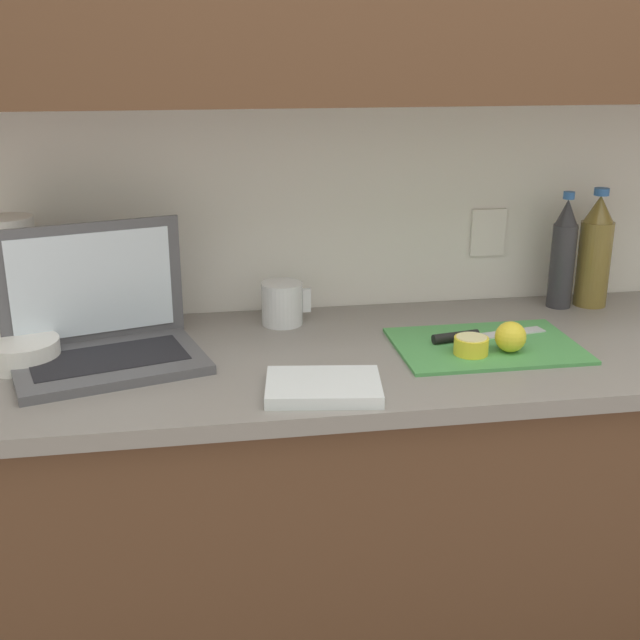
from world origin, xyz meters
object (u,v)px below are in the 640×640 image
object	(u,v)px
bottle_oil_tall	(563,255)
paper_towel_roll	(14,278)
cutting_board	(486,346)
measuring_cup	(282,303)
knife	(469,335)
bottle_green_soda	(595,252)
lemon_half_cut	(471,345)
lemon_whole_beside	(511,337)
laptop	(102,330)
bowl_white	(22,353)

from	to	relation	value
bottle_oil_tall	paper_towel_roll	distance (m)	1.32
cutting_board	measuring_cup	xyz separation A→B (m)	(-0.43, 0.23, 0.05)
knife	bottle_green_soda	world-z (taller)	bottle_green_soda
measuring_cup	bottle_oil_tall	bearing A→B (deg)	1.77
lemon_half_cut	lemon_whole_beside	size ratio (longest dim) A/B	1.10
laptop	cutting_board	distance (m)	0.83
laptop	bottle_green_soda	size ratio (longest dim) A/B	1.47
lemon_whole_beside	measuring_cup	world-z (taller)	measuring_cup
cutting_board	lemon_half_cut	bearing A→B (deg)	-136.33
laptop	paper_towel_roll	size ratio (longest dim) A/B	1.60
bottle_green_soda	bowl_white	distance (m)	1.38
bottle_green_soda	knife	bearing A→B (deg)	-151.53
lemon_half_cut	measuring_cup	size ratio (longest dim) A/B	0.62
cutting_board	paper_towel_roll	distance (m)	1.06
laptop	lemon_whole_beside	xyz separation A→B (m)	(0.86, -0.12, -0.02)
lemon_half_cut	bottle_oil_tall	bearing A→B (deg)	41.81
bottle_oil_tall	bowl_white	world-z (taller)	bottle_oil_tall
cutting_board	lemon_whole_beside	world-z (taller)	lemon_whole_beside
measuring_cup	paper_towel_roll	distance (m)	0.61
measuring_cup	bowl_white	bearing A→B (deg)	-162.90
lemon_half_cut	bottle_oil_tall	size ratio (longest dim) A/B	0.25
lemon_whole_beside	bowl_white	size ratio (longest dim) A/B	0.43
laptop	bottle_green_soda	world-z (taller)	bottle_green_soda
cutting_board	knife	xyz separation A→B (m)	(-0.03, 0.04, 0.01)
knife	lemon_whole_beside	bearing A→B (deg)	-66.23
lemon_half_cut	bottle_oil_tall	xyz separation A→B (m)	(0.34, 0.31, 0.11)
lemon_half_cut	bowl_white	xyz separation A→B (m)	(-0.94, 0.11, -0.00)
lemon_half_cut	bowl_white	world-z (taller)	bowl_white
knife	bottle_oil_tall	size ratio (longest dim) A/B	0.96
lemon_half_cut	bottle_green_soda	world-z (taller)	bottle_green_soda
cutting_board	measuring_cup	distance (m)	0.49
lemon_whole_beside	bottle_oil_tall	size ratio (longest dim) A/B	0.23
bottle_green_soda	cutting_board	bearing A→B (deg)	-145.73
cutting_board	paper_towel_roll	size ratio (longest dim) A/B	1.45
knife	lemon_half_cut	distance (m)	0.09
lemon_half_cut	lemon_whole_beside	distance (m)	0.09
lemon_half_cut	laptop	bearing A→B (deg)	171.29
lemon_whole_beside	bottle_oil_tall	distance (m)	0.41
paper_towel_roll	lemon_half_cut	bearing A→B (deg)	-16.68
lemon_whole_beside	paper_towel_roll	distance (m)	1.11
lemon_half_cut	bottle_oil_tall	world-z (taller)	bottle_oil_tall
paper_towel_roll	bottle_green_soda	bearing A→B (deg)	0.56
bottle_oil_tall	measuring_cup	bearing A→B (deg)	-178.23
bottle_green_soda	bottle_oil_tall	xyz separation A→B (m)	(-0.09, 0.00, -0.00)
lemon_half_cut	measuring_cup	bearing A→B (deg)	142.63
bottle_green_soda	bottle_oil_tall	world-z (taller)	bottle_green_soda
cutting_board	bottle_oil_tall	size ratio (longest dim) A/B	1.36
measuring_cup	paper_towel_roll	xyz separation A→B (m)	(-0.60, 0.01, 0.09)
laptop	knife	bearing A→B (deg)	-17.75
cutting_board	lemon_half_cut	world-z (taller)	lemon_half_cut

